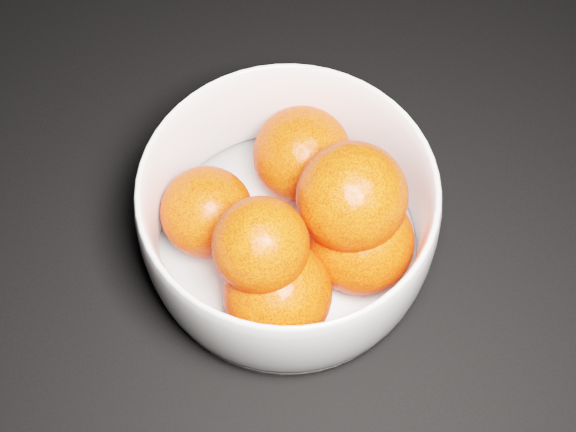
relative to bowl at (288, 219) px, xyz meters
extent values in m
cylinder|color=silver|center=(0.00, 0.00, -0.04)|extent=(0.19, 0.19, 0.01)
sphere|color=#FF3007|center=(0.02, 0.05, 0.00)|extent=(0.07, 0.07, 0.07)
sphere|color=#FF3007|center=(-0.05, 0.02, 0.00)|extent=(0.06, 0.06, 0.06)
sphere|color=#FF3007|center=(-0.02, -0.05, 0.00)|extent=(0.07, 0.07, 0.07)
sphere|color=#FF3007|center=(0.05, -0.03, 0.00)|extent=(0.07, 0.07, 0.07)
sphere|color=#FF3007|center=(-0.02, -0.03, 0.04)|extent=(0.06, 0.06, 0.06)
sphere|color=#FF3007|center=(0.04, -0.01, 0.04)|extent=(0.07, 0.07, 0.07)
camera|label=1|loc=(-0.06, -0.25, 0.49)|focal=50.00mm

